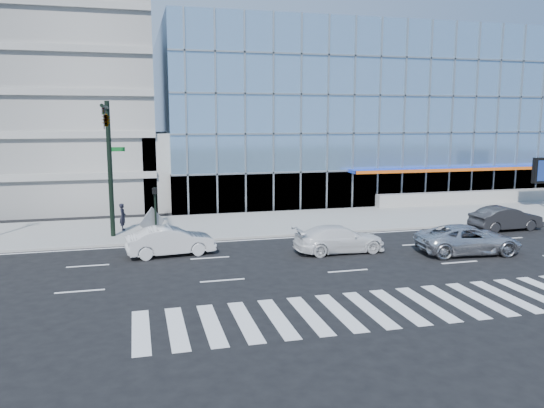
{
  "coord_description": "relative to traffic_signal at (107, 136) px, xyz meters",
  "views": [
    {
      "loc": [
        -9.58,
        -26.56,
        7.1
      ],
      "look_at": [
        -1.9,
        3.0,
        2.2
      ],
      "focal_mm": 35.0,
      "sensor_mm": 36.0,
      "label": 1
    }
  ],
  "objects": [
    {
      "name": "pedestrian",
      "position": [
        0.56,
        3.07,
        -5.16
      ],
      "size": [
        0.43,
        0.63,
        1.71
      ],
      "primitive_type": "imported",
      "rotation": [
        0.0,
        0.0,
        1.6
      ],
      "color": "black",
      "rests_on": "sidewalk"
    },
    {
      "name": "traffic_signal",
      "position": [
        0.0,
        0.0,
        0.0
      ],
      "size": [
        1.14,
        5.74,
        8.0
      ],
      "color": "black",
      "rests_on": "sidewalk"
    },
    {
      "name": "white_sedan",
      "position": [
        3.09,
        -3.43,
        -5.41
      ],
      "size": [
        4.74,
        2.09,
        1.51
      ],
      "primitive_type": "imported",
      "rotation": [
        0.0,
        0.0,
        1.68
      ],
      "color": "silver",
      "rests_on": "ground"
    },
    {
      "name": "dark_sedan",
      "position": [
        24.5,
        -2.39,
        -5.4
      ],
      "size": [
        4.71,
        1.8,
        1.53
      ],
      "primitive_type": "imported",
      "rotation": [
        0.0,
        0.0,
        1.61
      ],
      "color": "black",
      "rests_on": "ground"
    },
    {
      "name": "silver_suv",
      "position": [
        18.5,
        -7.07,
        -5.4
      ],
      "size": [
        5.73,
        3.11,
        1.53
      ],
      "primitive_type": "imported",
      "rotation": [
        0.0,
        0.0,
        1.46
      ],
      "color": "silver",
      "rests_on": "ground"
    },
    {
      "name": "sidewalk",
      "position": [
        11.0,
        3.43,
        -6.09
      ],
      "size": [
        120.0,
        8.0,
        0.15
      ],
      "primitive_type": "cube",
      "color": "gray",
      "rests_on": "ground"
    },
    {
      "name": "ground",
      "position": [
        11.0,
        -4.57,
        -6.16
      ],
      "size": [
        160.0,
        160.0,
        0.0
      ],
      "primitive_type": "plane",
      "color": "black",
      "rests_on": "ground"
    },
    {
      "name": "ramp_block",
      "position": [
        5.0,
        13.43,
        -3.16
      ],
      "size": [
        6.0,
        8.0,
        6.0
      ],
      "primitive_type": "cube",
      "color": "gray",
      "rests_on": "ground"
    },
    {
      "name": "parking_garage",
      "position": [
        -9.0,
        21.43,
        3.84
      ],
      "size": [
        24.0,
        24.0,
        20.0
      ],
      "primitive_type": "cube",
      "color": "gray",
      "rests_on": "ground"
    },
    {
      "name": "retaining_wall",
      "position": [
        35.0,
        7.03,
        -5.51
      ],
      "size": [
        30.0,
        0.8,
        1.0
      ],
      "primitive_type": "cube",
      "color": "gray",
      "rests_on": "sidewalk"
    },
    {
      "name": "theatre_building",
      "position": [
        25.0,
        21.43,
        1.34
      ],
      "size": [
        42.0,
        26.0,
        15.0
      ],
      "primitive_type": "cube",
      "color": "#7AA5CC",
      "rests_on": "ground"
    },
    {
      "name": "tilted_panel",
      "position": [
        2.27,
        0.43,
        -5.1
      ],
      "size": [
        1.5,
        1.16,
        1.84
      ],
      "primitive_type": "cube",
      "rotation": [
        0.0,
        0.83,
        0.65
      ],
      "color": "gray",
      "rests_on": "sidewalk"
    },
    {
      "name": "white_suv",
      "position": [
        11.94,
        -5.07,
        -5.44
      ],
      "size": [
        4.99,
        2.07,
        1.44
      ],
      "primitive_type": "imported",
      "rotation": [
        0.0,
        0.0,
        1.58
      ],
      "color": "white",
      "rests_on": "ground"
    },
    {
      "name": "ped_signal_post",
      "position": [
        2.5,
        0.37,
        -4.02
      ],
      "size": [
        0.3,
        0.33,
        3.0
      ],
      "color": "black",
      "rests_on": "sidewalk"
    }
  ]
}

